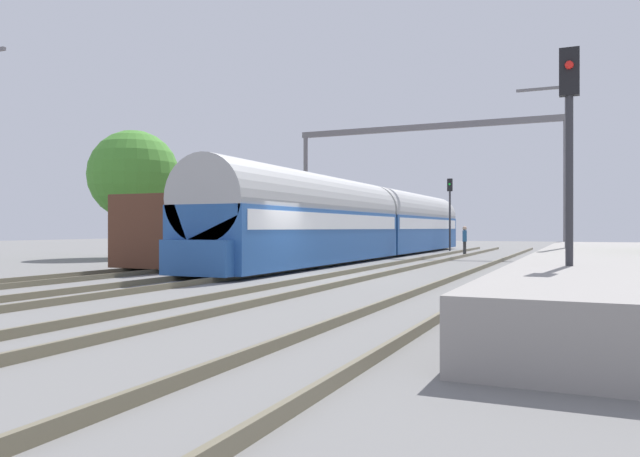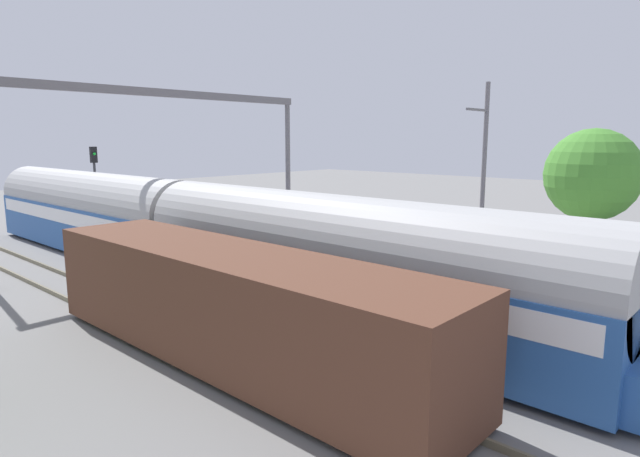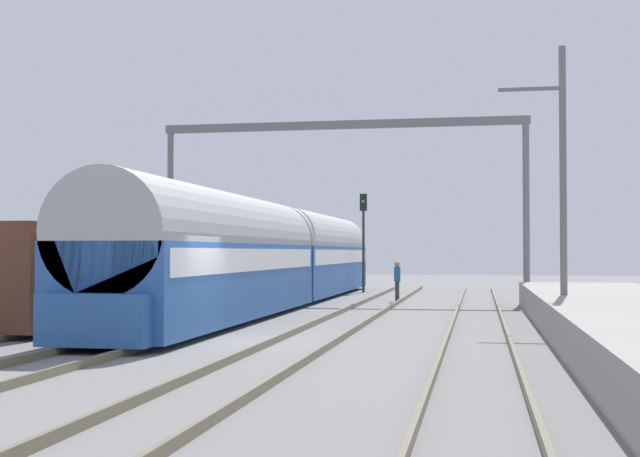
{
  "view_description": "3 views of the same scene",
  "coord_description": "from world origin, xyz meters",
  "px_view_note": "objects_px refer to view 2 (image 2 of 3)",
  "views": [
    {
      "loc": [
        8.91,
        -18.39,
        1.61
      ],
      "look_at": [
        -1.96,
        6.34,
        1.6
      ],
      "focal_mm": 34.15,
      "sensor_mm": 36.0,
      "label": 1
    },
    {
      "loc": [
        -13.96,
        -4.86,
        5.64
      ],
      "look_at": [
        0.17,
        7.97,
        2.4
      ],
      "focal_mm": 30.05,
      "sensor_mm": 36.0,
      "label": 2
    },
    {
      "loc": [
        5.9,
        -19.71,
        2.13
      ],
      "look_at": [
        -0.98,
        17.59,
        3.14
      ],
      "focal_mm": 48.45,
      "sensor_mm": 36.0,
      "label": 3
    }
  ],
  "objects_px": {
    "freight_car": "(232,306)",
    "person_crossing": "(220,230)",
    "railway_signal_far": "(95,180)",
    "catenary_gantry": "(167,133)",
    "passenger_train": "(185,230)"
  },
  "relations": [
    {
      "from": "catenary_gantry",
      "to": "person_crossing",
      "type": "bearing_deg",
      "value": -12.0
    },
    {
      "from": "railway_signal_far",
      "to": "catenary_gantry",
      "type": "relative_size",
      "value": 0.32
    },
    {
      "from": "freight_car",
      "to": "catenary_gantry",
      "type": "xyz_separation_m",
      "value": [
        5.87,
        12.0,
        4.41
      ]
    },
    {
      "from": "passenger_train",
      "to": "freight_car",
      "type": "relative_size",
      "value": 2.53
    },
    {
      "from": "passenger_train",
      "to": "catenary_gantry",
      "type": "xyz_separation_m",
      "value": [
        1.96,
        4.09,
        3.91
      ]
    },
    {
      "from": "passenger_train",
      "to": "railway_signal_far",
      "type": "xyz_separation_m",
      "value": [
        1.92,
        11.65,
        1.32
      ]
    },
    {
      "from": "freight_car",
      "to": "person_crossing",
      "type": "bearing_deg",
      "value": 53.96
    },
    {
      "from": "railway_signal_far",
      "to": "catenary_gantry",
      "type": "xyz_separation_m",
      "value": [
        0.04,
        -7.55,
        2.59
      ]
    },
    {
      "from": "freight_car",
      "to": "person_crossing",
      "type": "relative_size",
      "value": 7.51
    },
    {
      "from": "passenger_train",
      "to": "freight_car",
      "type": "bearing_deg",
      "value": -116.33
    },
    {
      "from": "person_crossing",
      "to": "passenger_train",
      "type": "bearing_deg",
      "value": -61.2
    },
    {
      "from": "passenger_train",
      "to": "freight_car",
      "type": "xyz_separation_m",
      "value": [
        -3.91,
        -7.91,
        -0.5
      ]
    },
    {
      "from": "catenary_gantry",
      "to": "passenger_train",
      "type": "bearing_deg",
      "value": -115.54
    },
    {
      "from": "freight_car",
      "to": "catenary_gantry",
      "type": "height_order",
      "value": "catenary_gantry"
    },
    {
      "from": "person_crossing",
      "to": "railway_signal_far",
      "type": "height_order",
      "value": "railway_signal_far"
    }
  ]
}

